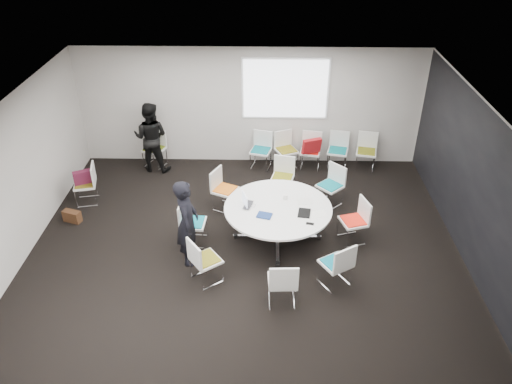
{
  "coord_description": "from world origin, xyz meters",
  "views": [
    {
      "loc": [
        0.37,
        -7.39,
        5.88
      ],
      "look_at": [
        0.2,
        0.4,
        1.0
      ],
      "focal_mm": 35.0,
      "sensor_mm": 36.0,
      "label": 1
    }
  ],
  "objects_px": {
    "chair_ring_d": "(225,197)",
    "chair_back_c": "(310,158)",
    "person_back": "(151,137)",
    "chair_back_d": "(337,157)",
    "laptop": "(250,206)",
    "conference_table": "(278,217)",
    "chair_ring_h": "(335,271)",
    "cup": "(285,197)",
    "maroon_bag": "(83,177)",
    "chair_ring_f": "(206,268)",
    "chair_ring_g": "(282,289)",
    "chair_ring_c": "(282,185)",
    "chair_back_b": "(286,157)",
    "chair_back_a": "(261,157)",
    "chair_ring_b": "(330,193)",
    "brown_bag": "(72,216)",
    "person_main": "(187,222)",
    "chair_spare_left": "(87,191)",
    "chair_back_e": "(365,158)",
    "chair_person_back": "(155,155)",
    "chair_ring_e": "(193,230)"
  },
  "relations": [
    {
      "from": "chair_ring_h",
      "to": "chair_spare_left",
      "type": "distance_m",
      "value": 5.56
    },
    {
      "from": "chair_ring_b",
      "to": "chair_back_c",
      "type": "relative_size",
      "value": 1.0
    },
    {
      "from": "chair_ring_h",
      "to": "chair_back_b",
      "type": "relative_size",
      "value": 1.0
    },
    {
      "from": "person_back",
      "to": "brown_bag",
      "type": "height_order",
      "value": "person_back"
    },
    {
      "from": "chair_ring_b",
      "to": "laptop",
      "type": "xyz_separation_m",
      "value": [
        -1.64,
        -1.22,
        0.47
      ]
    },
    {
      "from": "chair_back_c",
      "to": "chair_spare_left",
      "type": "distance_m",
      "value": 5.11
    },
    {
      "from": "person_back",
      "to": "laptop",
      "type": "relative_size",
      "value": 5.32
    },
    {
      "from": "maroon_bag",
      "to": "chair_ring_g",
      "type": "bearing_deg",
      "value": -35.42
    },
    {
      "from": "chair_back_d",
      "to": "laptop",
      "type": "distance_m",
      "value": 3.48
    },
    {
      "from": "chair_ring_c",
      "to": "maroon_bag",
      "type": "distance_m",
      "value": 4.2
    },
    {
      "from": "conference_table",
      "to": "chair_ring_c",
      "type": "distance_m",
      "value": 1.58
    },
    {
      "from": "chair_ring_g",
      "to": "chair_back_b",
      "type": "distance_m",
      "value": 4.56
    },
    {
      "from": "brown_bag",
      "to": "chair_ring_c",
      "type": "bearing_deg",
      "value": 14.1
    },
    {
      "from": "chair_back_d",
      "to": "cup",
      "type": "height_order",
      "value": "chair_back_d"
    },
    {
      "from": "chair_ring_f",
      "to": "maroon_bag",
      "type": "bearing_deg",
      "value": -167.25
    },
    {
      "from": "chair_ring_d",
      "to": "cup",
      "type": "distance_m",
      "value": 1.53
    },
    {
      "from": "chair_back_b",
      "to": "chair_ring_h",
      "type": "bearing_deg",
      "value": 75.52
    },
    {
      "from": "chair_ring_g",
      "to": "maroon_bag",
      "type": "xyz_separation_m",
      "value": [
        -4.1,
        2.91,
        0.34
      ]
    },
    {
      "from": "maroon_bag",
      "to": "chair_person_back",
      "type": "bearing_deg",
      "value": 55.08
    },
    {
      "from": "chair_ring_h",
      "to": "person_main",
      "type": "height_order",
      "value": "person_main"
    },
    {
      "from": "cup",
      "to": "maroon_bag",
      "type": "distance_m",
      "value": 4.29
    },
    {
      "from": "chair_back_e",
      "to": "chair_ring_d",
      "type": "bearing_deg",
      "value": 40.69
    },
    {
      "from": "conference_table",
      "to": "person_main",
      "type": "height_order",
      "value": "person_main"
    },
    {
      "from": "chair_back_c",
      "to": "maroon_bag",
      "type": "xyz_separation_m",
      "value": [
        -4.86,
        -1.61,
        0.34
      ]
    },
    {
      "from": "chair_ring_d",
      "to": "chair_ring_e",
      "type": "distance_m",
      "value": 1.29
    },
    {
      "from": "chair_back_d",
      "to": "laptop",
      "type": "relative_size",
      "value": 2.8
    },
    {
      "from": "chair_ring_f",
      "to": "chair_ring_g",
      "type": "bearing_deg",
      "value": 32.5
    },
    {
      "from": "chair_ring_b",
      "to": "brown_bag",
      "type": "relative_size",
      "value": 2.44
    },
    {
      "from": "chair_ring_e",
      "to": "chair_ring_f",
      "type": "xyz_separation_m",
      "value": [
        0.35,
        -1.07,
        0.0
      ]
    },
    {
      "from": "chair_ring_b",
      "to": "chair_ring_c",
      "type": "relative_size",
      "value": 1.0
    },
    {
      "from": "chair_back_a",
      "to": "chair_back_b",
      "type": "height_order",
      "value": "same"
    },
    {
      "from": "chair_back_d",
      "to": "cup",
      "type": "distance_m",
      "value": 2.93
    },
    {
      "from": "brown_bag",
      "to": "chair_back_b",
      "type": "bearing_deg",
      "value": 28.29
    },
    {
      "from": "conference_table",
      "to": "chair_back_e",
      "type": "height_order",
      "value": "chair_back_e"
    },
    {
      "from": "chair_ring_d",
      "to": "chair_person_back",
      "type": "height_order",
      "value": "same"
    },
    {
      "from": "chair_ring_c",
      "to": "chair_back_b",
      "type": "height_order",
      "value": "same"
    },
    {
      "from": "chair_ring_d",
      "to": "person_back",
      "type": "height_order",
      "value": "person_back"
    },
    {
      "from": "chair_ring_b",
      "to": "brown_bag",
      "type": "distance_m",
      "value": 5.32
    },
    {
      "from": "laptop",
      "to": "cup",
      "type": "xyz_separation_m",
      "value": [
        0.66,
        0.26,
        0.03
      ]
    },
    {
      "from": "chair_ring_d",
      "to": "chair_back_c",
      "type": "bearing_deg",
      "value": 158.38
    },
    {
      "from": "chair_ring_c",
      "to": "chair_spare_left",
      "type": "distance_m",
      "value": 4.17
    },
    {
      "from": "chair_back_b",
      "to": "maroon_bag",
      "type": "height_order",
      "value": "chair_back_b"
    },
    {
      "from": "chair_ring_d",
      "to": "chair_back_b",
      "type": "xyz_separation_m",
      "value": [
        1.33,
        1.81,
        0.0
      ]
    },
    {
      "from": "chair_ring_d",
      "to": "chair_ring_f",
      "type": "xyz_separation_m",
      "value": [
        -0.16,
        -2.25,
        0.0
      ]
    },
    {
      "from": "chair_ring_h",
      "to": "brown_bag",
      "type": "height_order",
      "value": "chair_ring_h"
    },
    {
      "from": "chair_ring_c",
      "to": "laptop",
      "type": "bearing_deg",
      "value": 80.54
    },
    {
      "from": "conference_table",
      "to": "chair_back_d",
      "type": "height_order",
      "value": "chair_back_d"
    },
    {
      "from": "conference_table",
      "to": "chair_back_d",
      "type": "relative_size",
      "value": 2.28
    },
    {
      "from": "conference_table",
      "to": "chair_ring_h",
      "type": "bearing_deg",
      "value": -52.58
    },
    {
      "from": "chair_back_a",
      "to": "laptop",
      "type": "height_order",
      "value": "chair_back_a"
    }
  ]
}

